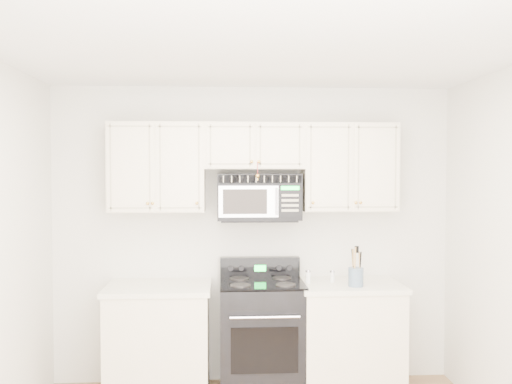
{
  "coord_description": "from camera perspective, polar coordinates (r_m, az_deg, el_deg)",
  "views": [
    {
      "loc": [
        -0.28,
        -3.28,
        1.87
      ],
      "look_at": [
        0.0,
        1.3,
        1.69
      ],
      "focal_mm": 40.0,
      "sensor_mm": 36.0,
      "label": 1
    }
  ],
  "objects": [
    {
      "name": "range",
      "position": [
        4.95,
        0.59,
        -14.09
      ],
      "size": [
        0.7,
        0.64,
        1.1
      ],
      "color": "black",
      "rests_on": "ground"
    },
    {
      "name": "microwave",
      "position": [
        4.86,
        0.28,
        -0.46
      ],
      "size": [
        0.71,
        0.4,
        0.39
      ],
      "color": "black",
      "rests_on": "ground"
    },
    {
      "name": "base_cabinet_left",
      "position": [
        4.96,
        -9.68,
        -14.76
      ],
      "size": [
        0.86,
        0.65,
        0.92
      ],
      "color": "beige",
      "rests_on": "ground"
    },
    {
      "name": "shaker_pepper",
      "position": [
        4.93,
        7.64,
        -8.34
      ],
      "size": [
        0.04,
        0.04,
        0.1
      ],
      "color": "silver",
      "rests_on": "base_cabinet_right"
    },
    {
      "name": "shaker_salt",
      "position": [
        4.87,
        5.25,
        -8.41
      ],
      "size": [
        0.05,
        0.05,
        0.11
      ],
      "color": "silver",
      "rests_on": "base_cabinet_right"
    },
    {
      "name": "room",
      "position": [
        3.34,
        1.36,
        -7.66
      ],
      "size": [
        3.51,
        3.51,
        2.61
      ],
      "color": "olive",
      "rests_on": "ground"
    },
    {
      "name": "upper_cabinets",
      "position": [
        4.87,
        -0.2,
        2.94
      ],
      "size": [
        2.44,
        0.37,
        0.75
      ],
      "color": "beige",
      "rests_on": "ground"
    },
    {
      "name": "utensil_crock",
      "position": [
        4.78,
        9.96,
        -8.29
      ],
      "size": [
        0.12,
        0.12,
        0.33
      ],
      "color": "#4E5A6D",
      "rests_on": "base_cabinet_right"
    },
    {
      "name": "base_cabinet_right",
      "position": [
        5.05,
        9.3,
        -14.45
      ],
      "size": [
        0.86,
        0.65,
        0.92
      ],
      "color": "beige",
      "rests_on": "ground"
    }
  ]
}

